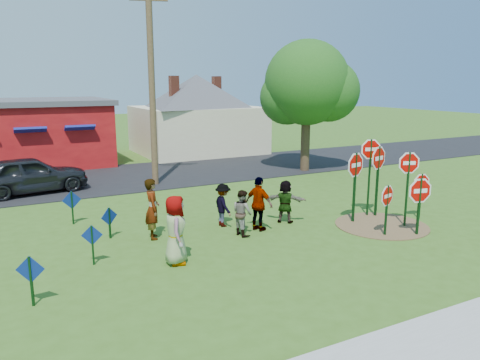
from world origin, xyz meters
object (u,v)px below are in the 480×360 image
at_px(stop_sign_c, 408,172).
at_px(suv, 30,175).
at_px(utility_pole, 152,77).
at_px(leafy_tree, 309,87).
at_px(stop_sign_b, 370,157).
at_px(stop_sign_a, 387,200).
at_px(person_a, 175,230).
at_px(person_b, 152,209).
at_px(stop_sign_d, 378,164).

relative_size(stop_sign_c, suv, 0.56).
distance_m(stop_sign_c, utility_pole, 12.35).
bearing_deg(leafy_tree, stop_sign_b, -111.24).
relative_size(utility_pole, leafy_tree, 1.36).
distance_m(stop_sign_a, stop_sign_b, 2.51).
bearing_deg(person_a, stop_sign_c, -77.55).
relative_size(stop_sign_a, suv, 0.37).
bearing_deg(leafy_tree, stop_sign_a, -112.71).
bearing_deg(person_b, stop_sign_b, -88.19).
height_order(person_b, utility_pole, utility_pole).
bearing_deg(stop_sign_c, stop_sign_b, 118.84).
xyz_separation_m(person_a, utility_pole, (2.61, 10.01, 4.16)).
xyz_separation_m(stop_sign_a, stop_sign_b, (1.10, 2.02, 1.00)).
distance_m(stop_sign_a, stop_sign_d, 2.41).
bearing_deg(suv, person_a, -173.68).
height_order(stop_sign_a, suv, stop_sign_a).
distance_m(suv, utility_pole, 7.03).
distance_m(suv, leafy_tree, 14.74).
xyz_separation_m(stop_sign_c, stop_sign_d, (0.01, 1.43, 0.05)).
height_order(stop_sign_d, person_b, stop_sign_d).
distance_m(stop_sign_d, person_a, 8.34).
bearing_deg(utility_pole, stop_sign_c, -61.96).
distance_m(stop_sign_a, utility_pole, 12.38).
height_order(stop_sign_a, leafy_tree, leafy_tree).
bearing_deg(utility_pole, stop_sign_a, -68.66).
distance_m(person_b, suv, 8.96).
bearing_deg(stop_sign_c, utility_pole, 138.72).
bearing_deg(suv, person_b, -169.21).
xyz_separation_m(person_a, leafy_tree, (11.28, 9.56, 3.66)).
bearing_deg(stop_sign_b, utility_pole, 140.61).
bearing_deg(suv, stop_sign_c, -144.27).
xyz_separation_m(stop_sign_b, stop_sign_c, (0.23, -1.61, -0.28)).
relative_size(stop_sign_c, utility_pole, 0.28).
bearing_deg(suv, stop_sign_d, -140.38).
relative_size(stop_sign_d, person_a, 1.44).
relative_size(person_a, person_b, 0.99).
bearing_deg(person_a, stop_sign_d, -67.61).
bearing_deg(stop_sign_d, person_a, 171.11).
bearing_deg(utility_pole, suv, 171.93).
relative_size(suv, utility_pole, 0.50).
distance_m(person_a, leafy_tree, 15.23).
height_order(suv, utility_pole, utility_pole).
bearing_deg(stop_sign_d, leafy_tree, 55.30).
xyz_separation_m(stop_sign_b, stop_sign_d, (0.24, -0.18, -0.23)).
bearing_deg(stop_sign_b, stop_sign_d, -17.08).
bearing_deg(utility_pole, person_a, -104.62).
bearing_deg(suv, utility_pole, -106.90).
height_order(stop_sign_c, utility_pole, utility_pole).
height_order(stop_sign_a, stop_sign_d, stop_sign_d).
xyz_separation_m(stop_sign_b, utility_pole, (-5.38, 8.92, 2.91)).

